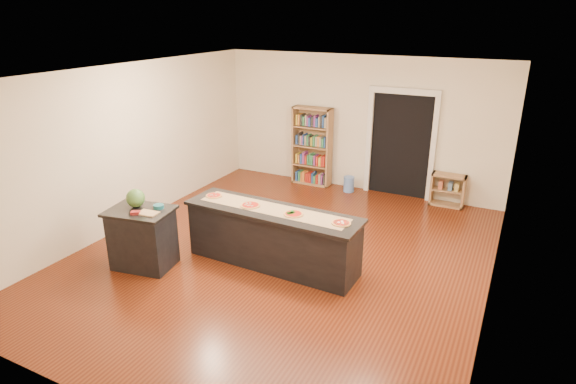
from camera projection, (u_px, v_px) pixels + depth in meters
The scene contains 16 objects.
room at pixel (282, 171), 7.06m from camera, with size 6.00×7.00×2.80m.
doorway at pixel (401, 139), 9.64m from camera, with size 1.40×0.09×2.21m.
kitchen_island at pixel (272, 237), 7.15m from camera, with size 2.69×0.73×0.89m.
side_counter at pixel (143, 238), 7.10m from camera, with size 0.92×0.67×0.91m.
bookshelf at pixel (312, 146), 10.42m from camera, with size 0.85×0.30×1.70m, color #A67C50.
low_shelf at pixel (448, 190), 9.39m from camera, with size 0.64×0.28×0.64m, color #A67C50.
waste_bin at pixel (349, 184), 10.19m from camera, with size 0.22×0.22×0.33m, color #597FC7.
kraft_paper at pixel (273, 209), 7.02m from camera, with size 2.33×0.42×0.00m, color #916A4B.
watermelon at pixel (136, 198), 7.00m from camera, with size 0.27×0.27×0.27m, color #144214.
cutting_board at pixel (148, 213), 6.80m from camera, with size 0.29×0.19×0.02m, color tan.
package_red at pixel (135, 213), 6.78m from camera, with size 0.12×0.09×0.04m, color maroon.
package_teal at pixel (159, 207), 6.98m from camera, with size 0.15×0.15×0.06m, color #195966.
pizza_a at pixel (214, 196), 7.50m from camera, with size 0.25×0.25×0.02m.
pizza_b at pixel (250, 205), 7.13m from camera, with size 0.30×0.30×0.02m.
pizza_c at pixel (293, 214), 6.82m from camera, with size 0.30×0.30×0.02m.
pizza_d at pixel (341, 223), 6.53m from camera, with size 0.27×0.27×0.02m.
Camera 1 is at (3.10, -5.96, 3.59)m, focal length 30.00 mm.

